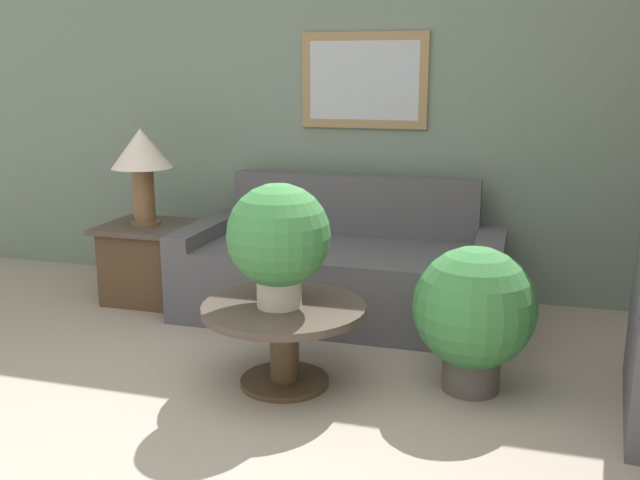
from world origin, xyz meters
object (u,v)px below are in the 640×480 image
(potted_plant_on_table, at_px, (279,239))
(side_table, at_px, (148,261))
(table_lamp, at_px, (142,156))
(couch_main, at_px, (341,272))
(potted_plant_floor, at_px, (474,312))
(coffee_table, at_px, (284,327))

(potted_plant_on_table, bearing_deg, side_table, 141.62)
(side_table, distance_m, table_lamp, 0.75)
(couch_main, xyz_separation_m, potted_plant_on_table, (-0.02, -1.19, 0.50))
(table_lamp, relative_size, potted_plant_on_table, 1.06)
(table_lamp, bearing_deg, couch_main, 3.72)
(potted_plant_on_table, bearing_deg, potted_plant_floor, 13.78)
(coffee_table, bearing_deg, couch_main, 89.98)
(side_table, relative_size, table_lamp, 0.89)
(side_table, distance_m, potted_plant_floor, 2.50)
(couch_main, height_order, table_lamp, table_lamp)
(couch_main, bearing_deg, coffee_table, -90.02)
(table_lamp, xyz_separation_m, potted_plant_floor, (2.35, -0.86, -0.61))
(couch_main, bearing_deg, table_lamp, -176.28)
(couch_main, relative_size, table_lamp, 3.15)
(side_table, relative_size, potted_plant_on_table, 0.94)
(side_table, bearing_deg, potted_plant_floor, -20.19)
(couch_main, distance_m, potted_plant_on_table, 1.29)
(couch_main, xyz_separation_m, table_lamp, (-1.40, -0.09, 0.74))
(coffee_table, bearing_deg, potted_plant_floor, 12.61)
(couch_main, height_order, potted_plant_on_table, potted_plant_on_table)
(side_table, height_order, potted_plant_floor, potted_plant_floor)
(couch_main, relative_size, side_table, 3.54)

